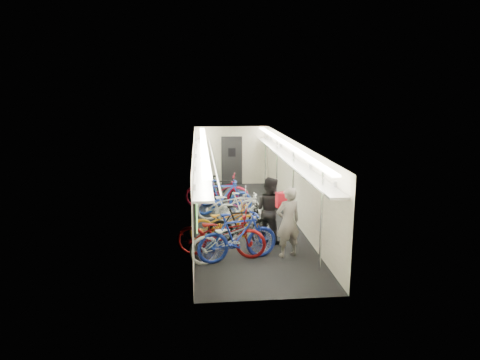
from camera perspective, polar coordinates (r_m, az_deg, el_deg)
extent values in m
plane|color=black|center=(13.07, 0.62, -5.39)|extent=(10.00, 10.00, 0.00)
plane|color=white|center=(12.55, 0.65, 5.11)|extent=(10.00, 10.00, 0.00)
plane|color=beige|center=(12.68, -6.12, -0.39)|extent=(0.00, 10.00, 10.00)
plane|color=beige|center=(13.00, 7.22, -0.10)|extent=(0.00, 10.00, 10.00)
plane|color=beige|center=(17.65, -1.12, 3.27)|extent=(3.00, 0.00, 3.00)
plane|color=beige|center=(7.99, 4.53, -8.02)|extent=(3.00, 0.00, 3.00)
cube|color=black|center=(9.57, -6.03, -4.28)|extent=(0.06, 1.10, 0.80)
cube|color=#67B850|center=(9.57, -5.79, -4.28)|extent=(0.02, 0.96, 0.66)
cube|color=black|center=(11.70, -5.96, -1.22)|extent=(0.06, 1.10, 0.80)
cube|color=#67B850|center=(11.70, -5.77, -1.21)|extent=(0.02, 0.96, 0.66)
cube|color=black|center=(13.85, -5.92, 0.90)|extent=(0.06, 1.10, 0.80)
cube|color=#67B850|center=(13.85, -5.76, 0.91)|extent=(0.02, 0.96, 0.66)
cube|color=black|center=(16.01, -5.89, 2.45)|extent=(0.06, 1.10, 0.80)
cube|color=#67B850|center=(16.01, -5.75, 2.46)|extent=(0.02, 0.96, 0.66)
cube|color=yellow|center=(10.62, -5.94, -2.33)|extent=(0.02, 0.22, 0.30)
cube|color=yellow|center=(12.76, -5.90, 0.15)|extent=(0.02, 0.22, 0.30)
cube|color=yellow|center=(14.92, -5.87, 1.92)|extent=(0.02, 0.22, 0.30)
cube|color=black|center=(17.62, -1.10, 2.60)|extent=(0.85, 0.08, 2.00)
cube|color=#999BA0|center=(12.55, -5.19, 2.84)|extent=(0.40, 9.70, 0.05)
cube|color=#999BA0|center=(12.82, 6.35, 3.02)|extent=(0.40, 9.70, 0.05)
cylinder|color=silver|center=(12.54, -3.69, 3.32)|extent=(0.04, 9.70, 0.04)
cylinder|color=silver|center=(12.74, 4.90, 3.45)|extent=(0.04, 9.70, 0.04)
cube|color=white|center=(12.48, -4.86, 4.75)|extent=(0.18, 9.60, 0.04)
cube|color=white|center=(12.74, 6.04, 4.88)|extent=(0.18, 9.60, 0.04)
cylinder|color=silver|center=(9.38, 10.82, -5.11)|extent=(0.05, 0.05, 2.38)
cylinder|color=silver|center=(11.99, 7.10, -1.15)|extent=(0.05, 0.05, 2.38)
cylinder|color=silver|center=(14.39, 4.94, 1.15)|extent=(0.05, 0.05, 2.38)
cylinder|color=silver|center=(16.81, 3.41, 2.79)|extent=(0.05, 0.05, 2.38)
imported|color=#ACABAF|center=(10.00, -1.08, -7.74)|extent=(2.19, 1.34, 1.09)
imported|color=navy|center=(9.96, -0.31, -7.56)|extent=(2.03, 1.03, 1.17)
imported|color=maroon|center=(10.20, -2.56, -7.22)|extent=(2.26, 1.22, 1.13)
imported|color=black|center=(10.93, 0.22, -6.04)|extent=(1.77, 0.52, 1.06)
imported|color=orange|center=(11.30, -2.03, -5.61)|extent=(1.99, 1.05, 1.00)
imported|color=silver|center=(12.66, 0.48, -3.74)|extent=(1.60, 0.54, 0.94)
imported|color=#B3B2B7|center=(12.95, -1.55, -3.20)|extent=(2.00, 0.88, 1.02)
imported|color=#1C3DAD|center=(13.51, -2.38, -2.28)|extent=(1.92, 0.59, 1.15)
imported|color=maroon|center=(14.34, -3.11, -1.45)|extent=(2.25, 1.08, 1.13)
imported|color=black|center=(14.44, -2.33, -1.46)|extent=(1.82, 0.63, 1.08)
imported|color=slate|center=(10.19, 6.43, -5.58)|extent=(0.72, 0.58, 1.71)
imported|color=black|center=(11.14, 3.92, -3.95)|extent=(1.06, 1.01, 1.72)
cube|color=red|center=(10.48, 5.54, -2.64)|extent=(0.29, 0.22, 0.38)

